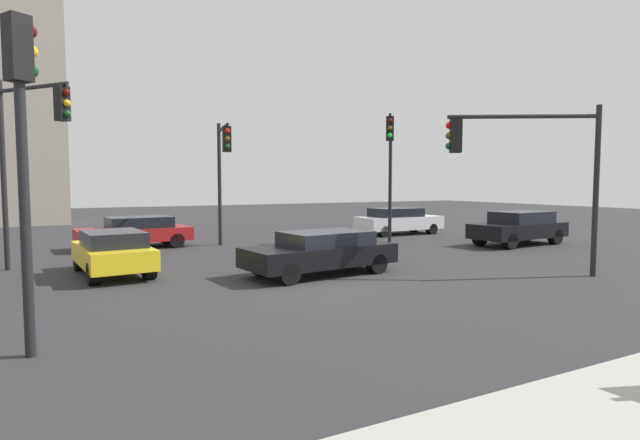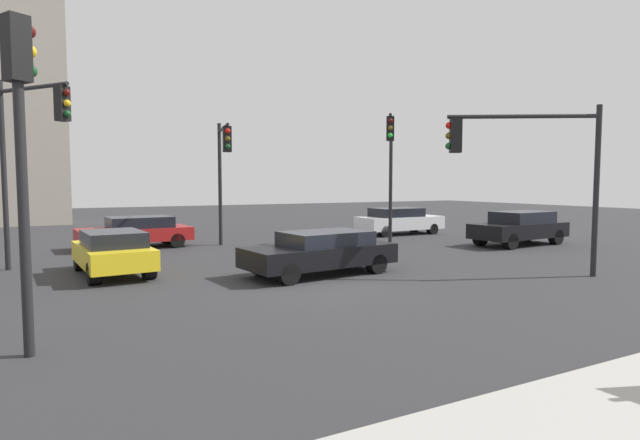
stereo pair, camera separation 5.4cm
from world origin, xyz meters
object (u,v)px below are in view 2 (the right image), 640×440
object	(u,v)px
traffic_light_1	(223,159)
traffic_light_4	(391,153)
car_2	(520,227)
car_4	(136,231)
traffic_light_3	(30,137)
car_0	(321,251)
traffic_light_2	(525,154)
car_3	(113,251)
traffic_light_0	(21,123)
car_5	(399,221)

from	to	relation	value
traffic_light_1	traffic_light_4	bearing A→B (deg)	82.34
car_2	car_4	distance (m)	16.76
traffic_light_3	car_4	size ratio (longest dim) A/B	1.27
car_0	car_2	distance (m)	11.48
traffic_light_1	car_2	distance (m)	13.33
traffic_light_2	car_3	size ratio (longest dim) A/B	1.23
car_3	car_4	size ratio (longest dim) A/B	0.87
traffic_light_3	car_2	world-z (taller)	traffic_light_3
traffic_light_0	traffic_light_4	distance (m)	16.45
traffic_light_3	car_4	bearing A→B (deg)	106.45
car_3	traffic_light_4	bearing A→B (deg)	-84.30
car_4	car_5	size ratio (longest dim) A/B	1.00
traffic_light_3	car_3	distance (m)	4.27
traffic_light_1	car_3	world-z (taller)	traffic_light_1
traffic_light_1	car_5	distance (m)	10.61
traffic_light_0	car_2	bearing A→B (deg)	-10.78
traffic_light_2	car_2	xyz separation A→B (m)	(6.04, 5.26, -2.80)
car_4	car_2	bearing A→B (deg)	151.22
traffic_light_3	car_2	xyz separation A→B (m)	(18.89, -2.04, -3.34)
traffic_light_0	car_3	size ratio (longest dim) A/B	1.30
car_5	car_2	bearing A→B (deg)	-73.34
traffic_light_4	traffic_light_2	bearing A→B (deg)	30.01
car_0	traffic_light_4	bearing A→B (deg)	-146.98
car_2	car_3	xyz separation A→B (m)	(-16.81, 0.58, -0.08)
car_3	car_4	bearing A→B (deg)	-18.45
traffic_light_2	traffic_light_4	size ratio (longest dim) A/B	0.86
traffic_light_2	traffic_light_0	bearing A→B (deg)	36.42
car_0	car_3	world-z (taller)	car_3
traffic_light_2	car_0	xyz separation A→B (m)	(-5.20, 2.99, -2.90)
traffic_light_1	car_4	size ratio (longest dim) A/B	1.15
traffic_light_1	traffic_light_3	size ratio (longest dim) A/B	0.90
traffic_light_0	car_0	xyz separation A→B (m)	(7.50, 4.20, -2.99)
car_0	car_5	world-z (taller)	car_5
traffic_light_3	car_2	bearing A→B (deg)	46.85
traffic_light_2	car_5	bearing A→B (deg)	-78.64
traffic_light_0	car_3	world-z (taller)	traffic_light_0
traffic_light_2	car_4	xyz separation A→B (m)	(-9.21, 12.20, -2.89)
traffic_light_4	car_4	bearing A→B (deg)	-75.81
car_3	car_4	xyz separation A→B (m)	(1.56, 6.37, -0.00)
car_4	traffic_light_1	bearing A→B (deg)	144.27
traffic_light_1	car_3	distance (m)	7.17
car_0	traffic_light_2	bearing A→B (deg)	144.04
car_2	car_5	bearing A→B (deg)	-77.24
car_0	car_2	world-z (taller)	car_2
traffic_light_3	car_0	world-z (taller)	traffic_light_3
car_0	traffic_light_1	bearing A→B (deg)	-90.07
traffic_light_3	car_5	size ratio (longest dim) A/B	1.28
car_3	car_5	bearing A→B (deg)	-73.69
car_2	car_5	xyz separation A→B (m)	(-1.92, 6.30, -0.04)
car_2	car_3	size ratio (longest dim) A/B	1.18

